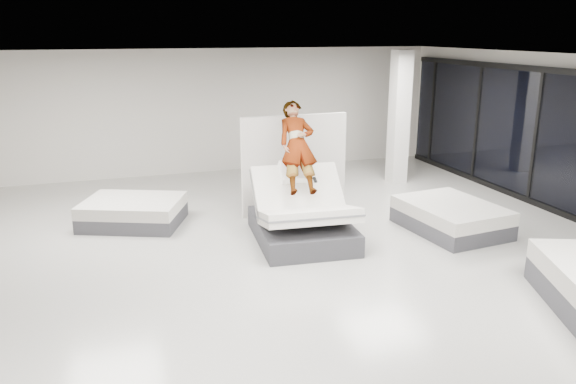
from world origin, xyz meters
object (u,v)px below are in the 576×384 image
object	(u,v)px
flat_bed_left_far	(133,212)
person	(298,163)
remote	(315,180)
divider_panel	(295,165)
flat_bed_right_far	(451,217)
column	(399,118)
hero_bed	(302,218)

from	to	relation	value
flat_bed_left_far	person	bearing A→B (deg)	-28.26
remote	divider_panel	size ratio (longest dim) A/B	0.06
person	remote	world-z (taller)	person
divider_panel	flat_bed_right_far	bearing A→B (deg)	-40.85
divider_panel	column	world-z (taller)	column
divider_panel	person	bearing A→B (deg)	-108.19
person	column	distance (m)	4.54
remote	column	world-z (taller)	column
remote	flat_bed_left_far	world-z (taller)	remote
hero_bed	remote	distance (m)	0.74
hero_bed	flat_bed_right_far	size ratio (longest dim) A/B	1.10
person	divider_panel	distance (m)	1.37
divider_panel	flat_bed_left_far	xyz separation A→B (m)	(-3.22, 0.26, -0.76)
remote	flat_bed_left_far	xyz separation A→B (m)	(-3.03, 1.90, -0.87)
hero_bed	column	bearing A→B (deg)	40.99
divider_panel	remote	bearing A→B (deg)	-98.27
person	remote	bearing A→B (deg)	-57.85
person	remote	size ratio (longest dim) A/B	13.10
hero_bed	flat_bed_left_far	bearing A→B (deg)	146.63
remote	divider_panel	xyz separation A→B (m)	(0.18, 1.64, -0.11)
hero_bed	person	size ratio (longest dim) A/B	1.23
flat_bed_right_far	column	world-z (taller)	column
divider_panel	flat_bed_right_far	distance (m)	3.22
flat_bed_left_far	column	world-z (taller)	column
person	flat_bed_left_far	bearing A→B (deg)	156.71
remote	flat_bed_right_far	distance (m)	2.77
flat_bed_right_far	column	bearing A→B (deg)	77.68
person	remote	distance (m)	0.48
person	column	xyz separation A→B (m)	(3.57, 2.80, 0.24)
remote	flat_bed_right_far	bearing A→B (deg)	-2.20
flat_bed_left_far	column	size ratio (longest dim) A/B	0.69
hero_bed	column	world-z (taller)	column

